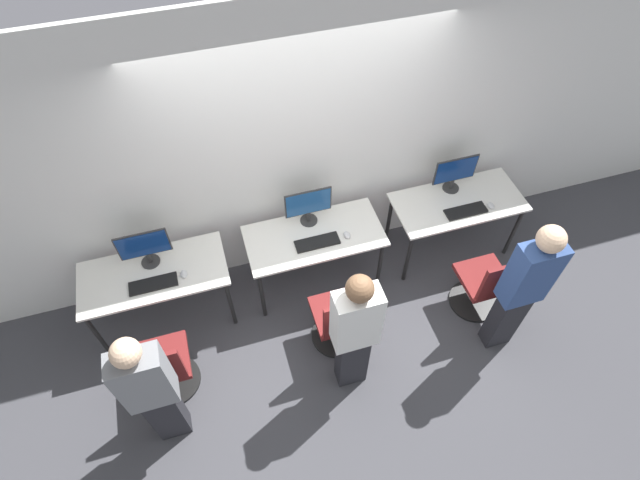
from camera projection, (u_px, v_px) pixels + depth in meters
name	position (u px, v px, depth m)	size (l,w,h in m)	color
ground_plane	(323.00, 304.00, 5.03)	(20.00, 20.00, 0.00)	#3D3D42
wall_back	(300.00, 151.00, 4.37)	(12.00, 0.05, 2.80)	silver
desk_left	(155.00, 279.00, 4.43)	(1.28, 0.61, 0.74)	silver
monitor_left	(144.00, 247.00, 4.27)	(0.44, 0.16, 0.40)	#2D2D2D
keyboard_left	(153.00, 284.00, 4.28)	(0.41, 0.14, 0.02)	black
mouse_left	(184.00, 274.00, 4.34)	(0.06, 0.09, 0.03)	silver
office_chair_left	(165.00, 369.00, 4.20)	(0.48, 0.48, 0.90)	black
person_left	(151.00, 390.00, 3.62)	(0.36, 0.20, 1.54)	#232328
desk_center	(314.00, 241.00, 4.70)	(1.28, 0.61, 0.74)	silver
monitor_center	(308.00, 205.00, 4.57)	(0.44, 0.16, 0.40)	#2D2D2D
keyboard_center	(317.00, 242.00, 4.57)	(0.41, 0.14, 0.02)	black
mouse_center	(347.00, 235.00, 4.61)	(0.06, 0.09, 0.03)	silver
office_chair_center	(339.00, 321.00, 4.49)	(0.48, 0.48, 0.90)	black
person_center	(355.00, 331.00, 3.89)	(0.36, 0.21, 1.57)	#232328
desk_right	(457.00, 207.00, 4.96)	(1.28, 0.61, 0.74)	silver
monitor_right	(455.00, 172.00, 4.83)	(0.44, 0.16, 0.40)	#2D2D2D
keyboard_right	(466.00, 211.00, 4.80)	(0.41, 0.14, 0.02)	black
mouse_right	(491.00, 206.00, 4.84)	(0.06, 0.09, 0.03)	silver
office_chair_right	(485.00, 286.00, 4.72)	(0.48, 0.48, 0.90)	black
person_right	(523.00, 287.00, 4.09)	(0.36, 0.22, 1.64)	#232328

